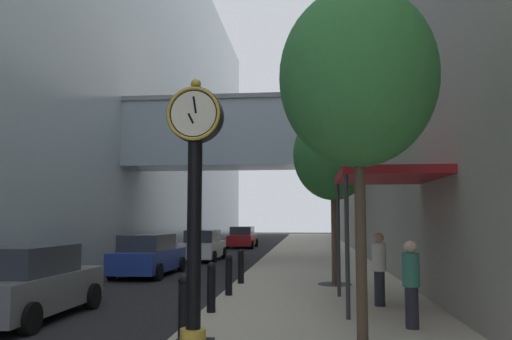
% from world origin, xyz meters
% --- Properties ---
extents(ground_plane, '(110.00, 110.00, 0.00)m').
position_xyz_m(ground_plane, '(0.00, 27.00, 0.00)').
color(ground_plane, black).
rests_on(ground_plane, ground).
extents(sidewalk_right, '(5.67, 80.00, 0.14)m').
position_xyz_m(sidewalk_right, '(2.83, 30.00, 0.07)').
color(sidewalk_right, '#BCB29E').
rests_on(sidewalk_right, ground).
extents(building_block_left, '(22.17, 80.00, 24.90)m').
position_xyz_m(building_block_left, '(-11.60, 29.96, 12.40)').
color(building_block_left, '#93A8B7').
rests_on(building_block_left, ground).
extents(building_block_right, '(9.00, 80.00, 27.63)m').
position_xyz_m(building_block_right, '(10.17, 30.00, 13.81)').
color(building_block_right, gray).
rests_on(building_block_right, ground).
extents(street_clock, '(0.84, 0.55, 4.29)m').
position_xyz_m(street_clock, '(0.81, 6.44, 2.49)').
color(street_clock, black).
rests_on(street_clock, sidewalk_right).
extents(bollard_third, '(0.21, 0.21, 1.14)m').
position_xyz_m(bollard_third, '(0.28, 8.06, 0.73)').
color(bollard_third, black).
rests_on(bollard_third, sidewalk_right).
extents(bollard_fourth, '(0.21, 0.21, 1.14)m').
position_xyz_m(bollard_fourth, '(0.28, 10.67, 0.73)').
color(bollard_fourth, black).
rests_on(bollard_fourth, sidewalk_right).
extents(bollard_fifth, '(0.21, 0.21, 1.14)m').
position_xyz_m(bollard_fifth, '(0.28, 13.29, 0.73)').
color(bollard_fifth, black).
rests_on(bollard_fifth, sidewalk_right).
extents(bollard_sixth, '(0.21, 0.21, 1.14)m').
position_xyz_m(bollard_sixth, '(0.28, 15.91, 0.73)').
color(bollard_sixth, black).
rests_on(bollard_sixth, sidewalk_right).
extents(street_tree_near, '(2.62, 2.62, 6.00)m').
position_xyz_m(street_tree_near, '(3.36, 7.34, 4.61)').
color(street_tree_near, '#333335').
rests_on(street_tree_near, sidewalk_right).
extents(street_tree_mid_near, '(2.66, 2.66, 5.80)m').
position_xyz_m(street_tree_mid_near, '(3.36, 15.95, 4.39)').
color(street_tree_mid_near, '#333335').
rests_on(street_tree_mid_near, sidewalk_right).
extents(pedestrian_walking, '(0.41, 0.50, 1.79)m').
position_xyz_m(pedestrian_walking, '(4.25, 11.92, 1.09)').
color(pedestrian_walking, '#23232D').
rests_on(pedestrian_walking, sidewalk_right).
extents(pedestrian_by_clock, '(0.44, 0.44, 1.71)m').
position_xyz_m(pedestrian_by_clock, '(4.53, 9.36, 1.05)').
color(pedestrian_by_clock, '#23232D').
rests_on(pedestrian_by_clock, sidewalk_right).
extents(storefront_awning, '(2.40, 3.60, 3.30)m').
position_xyz_m(storefront_awning, '(4.43, 11.77, 3.28)').
color(storefront_awning, maroon).
rests_on(storefront_awning, sidewalk_right).
extents(car_red_near, '(2.06, 4.61, 1.65)m').
position_xyz_m(car_red_near, '(-2.58, 38.59, 0.80)').
color(car_red_near, '#AD191E').
rests_on(car_red_near, ground).
extents(car_white_mid, '(1.95, 4.53, 1.65)m').
position_xyz_m(car_white_mid, '(-3.15, 26.33, 0.80)').
color(car_white_mid, silver).
rests_on(car_white_mid, ground).
extents(car_grey_far, '(2.04, 4.25, 1.67)m').
position_xyz_m(car_grey_far, '(-3.85, 10.06, 0.81)').
color(car_grey_far, slate).
rests_on(car_grey_far, ground).
extents(car_blue_trailing, '(2.09, 4.72, 1.65)m').
position_xyz_m(car_blue_trailing, '(-3.87, 19.02, 0.80)').
color(car_blue_trailing, navy).
rests_on(car_blue_trailing, ground).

